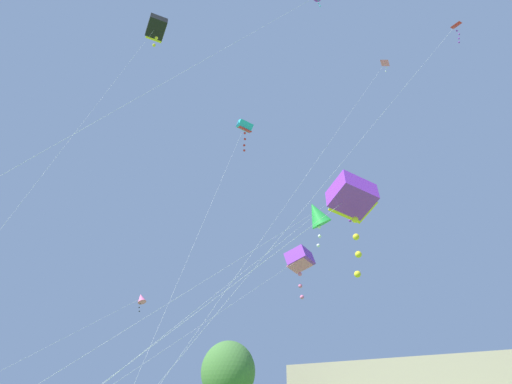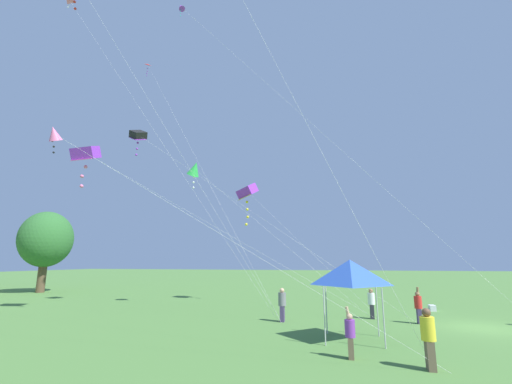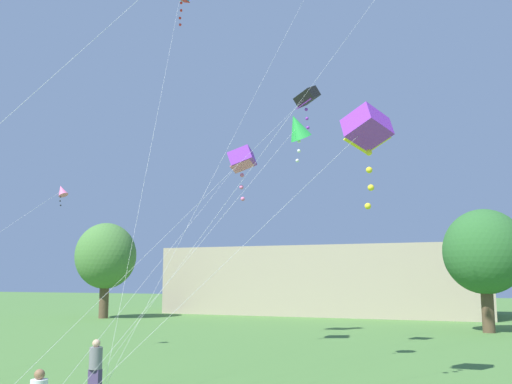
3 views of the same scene
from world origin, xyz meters
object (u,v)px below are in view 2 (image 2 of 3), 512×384
(kite_pink_delta_4, at_px, (73,6))
(festival_tent, at_px, (350,272))
(cooler_box, at_px, (432,308))
(person_red_shirt, at_px, (418,306))
(kite_pink_diamond_5, at_px, (55,134))
(kite_purple_diamond_8, at_px, (182,8))
(person_yellow_shirt, at_px, (428,336))
(kite_black_box_0, at_px, (138,136))
(kite_red_delta_6, at_px, (149,68))
(kite_purple_box_3, at_px, (86,154))
(person_purple_shirt, at_px, (350,333))
(person_white_shirt, at_px, (371,302))
(kite_green_diamond_9, at_px, (195,169))
(person_grey_shirt, at_px, (282,303))
(kite_purple_box_1, at_px, (247,192))

(kite_pink_delta_4, bearing_deg, festival_tent, -106.94)
(cooler_box, height_order, person_red_shirt, person_red_shirt)
(festival_tent, xyz_separation_m, kite_pink_delta_4, (7.00, 23.00, 23.33))
(kite_pink_diamond_5, relative_size, kite_purple_diamond_8, 0.57)
(person_yellow_shirt, distance_m, kite_black_box_0, 24.07)
(cooler_box, xyz_separation_m, kite_red_delta_6, (3.35, 24.32, 22.92))
(person_yellow_shirt, relative_size, kite_purple_diamond_8, 0.07)
(person_yellow_shirt, bearing_deg, kite_purple_box_3, -125.54)
(cooler_box, bearing_deg, kite_purple_diamond_8, 96.50)
(person_purple_shirt, relative_size, kite_purple_box_3, 0.09)
(festival_tent, bearing_deg, person_yellow_shirt, -149.45)
(kite_pink_delta_4, distance_m, kite_purple_diamond_8, 10.48)
(person_purple_shirt, xyz_separation_m, kite_pink_diamond_5, (-1.98, 11.16, 7.43))
(cooler_box, height_order, person_yellow_shirt, person_yellow_shirt)
(person_white_shirt, height_order, kite_green_diamond_9, kite_green_diamond_9)
(cooler_box, height_order, kite_red_delta_6, kite_red_delta_6)
(person_yellow_shirt, distance_m, kite_pink_diamond_5, 15.36)
(person_white_shirt, relative_size, kite_green_diamond_9, 0.13)
(person_red_shirt, height_order, person_purple_shirt, person_red_shirt)
(person_grey_shirt, bearing_deg, kite_red_delta_6, -125.83)
(kite_pink_diamond_5, bearing_deg, person_yellow_shirt, -84.68)
(kite_purple_box_1, bearing_deg, kite_pink_delta_4, 108.09)
(kite_red_delta_6, bearing_deg, festival_tent, -125.57)
(person_white_shirt, distance_m, kite_purple_box_1, 13.57)
(person_red_shirt, bearing_deg, kite_pink_diamond_5, -156.76)
(kite_red_delta_6, bearing_deg, person_red_shirt, -111.06)
(kite_black_box_0, height_order, kite_green_diamond_9, kite_black_box_0)
(person_yellow_shirt, distance_m, kite_pink_delta_4, 37.05)
(person_grey_shirt, distance_m, kite_purple_box_3, 16.14)
(cooler_box, height_order, kite_green_diamond_9, kite_green_diamond_9)
(person_white_shirt, relative_size, kite_purple_diamond_8, 0.07)
(kite_black_box_0, distance_m, kite_pink_delta_4, 14.97)
(person_red_shirt, distance_m, kite_green_diamond_9, 17.69)
(person_yellow_shirt, relative_size, kite_purple_box_3, 0.09)
(person_grey_shirt, distance_m, kite_pink_delta_4, 31.91)
(person_red_shirt, relative_size, person_purple_shirt, 1.11)
(person_grey_shirt, distance_m, kite_purple_box_1, 12.23)
(festival_tent, height_order, person_grey_shirt, festival_tent)
(person_red_shirt, relative_size, kite_pink_diamond_5, 0.13)
(person_purple_shirt, distance_m, person_yellow_shirt, 2.43)
(kite_purple_diamond_8, bearing_deg, kite_pink_diamond_5, -174.28)
(person_red_shirt, bearing_deg, person_purple_shirt, -125.81)
(kite_black_box_0, bearing_deg, person_grey_shirt, -106.66)
(person_yellow_shirt, xyz_separation_m, kite_pink_diamond_5, (-1.25, 13.47, 7.28))
(kite_purple_diamond_8, bearing_deg, kite_purple_box_1, -51.41)
(festival_tent, bearing_deg, person_white_shirt, -12.19)
(person_white_shirt, bearing_deg, kite_pink_delta_4, 179.72)
(kite_pink_delta_4, height_order, kite_green_diamond_9, kite_pink_delta_4)
(kite_pink_diamond_5, distance_m, kite_red_delta_6, 24.76)
(kite_pink_delta_4, bearing_deg, cooler_box, -83.70)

